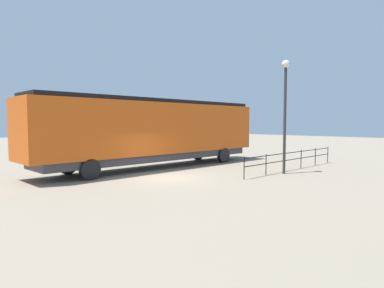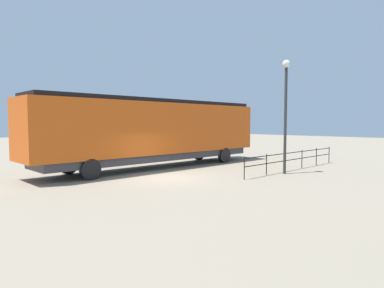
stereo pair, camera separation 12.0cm
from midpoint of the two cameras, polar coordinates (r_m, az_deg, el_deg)
ground_plane at (r=17.76m, az=-4.43°, el=-5.85°), size 120.00×120.00×0.00m
locomotive at (r=21.98m, az=-5.34°, el=2.43°), size 2.95×16.62×4.44m
lamp_post at (r=19.67m, az=15.63°, el=7.30°), size 0.45×0.45×6.49m
platform_fence at (r=21.63m, az=16.94°, el=-2.22°), size 0.05×10.32×1.19m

